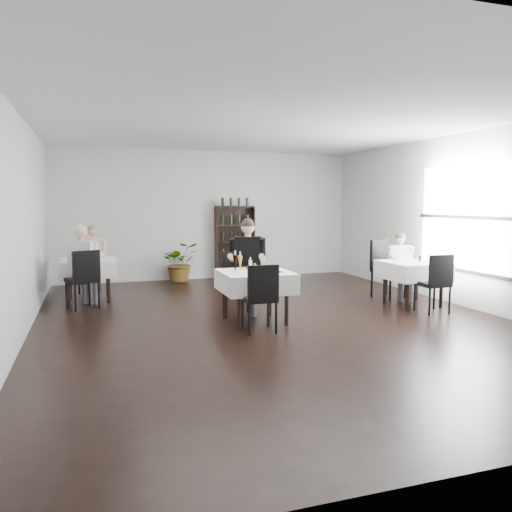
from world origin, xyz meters
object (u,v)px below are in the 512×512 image
(wine_shelf, at_px, (235,243))
(main_table, at_px, (255,281))
(potted_tree, at_px, (180,262))
(diner_main, at_px, (248,258))

(wine_shelf, height_order, main_table, wine_shelf)
(potted_tree, distance_m, diner_main, 3.61)
(wine_shelf, bearing_deg, diner_main, -102.60)
(wine_shelf, relative_size, main_table, 1.70)
(main_table, xyz_separation_m, potted_tree, (-0.43, 4.20, -0.17))
(main_table, relative_size, diner_main, 0.67)
(main_table, bearing_deg, potted_tree, 95.84)
(wine_shelf, bearing_deg, potted_tree, -175.08)
(diner_main, bearing_deg, potted_tree, 98.22)
(potted_tree, bearing_deg, main_table, -84.16)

